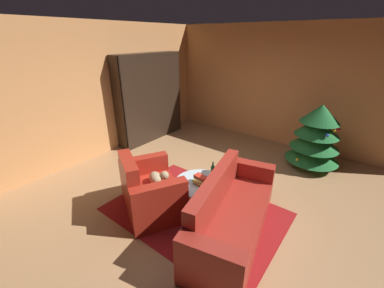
% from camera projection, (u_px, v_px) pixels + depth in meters
% --- Properties ---
extents(ground_plane, '(7.16, 7.16, 0.00)m').
position_uv_depth(ground_plane, '(208.00, 196.00, 4.09)').
color(ground_plane, '#A77B50').
extents(wall_back, '(5.82, 0.06, 2.78)m').
position_uv_depth(wall_back, '(281.00, 87.00, 5.70)').
color(wall_back, tan).
rests_on(wall_back, ground).
extents(wall_left, '(0.06, 6.09, 2.78)m').
position_uv_depth(wall_left, '(98.00, 92.00, 5.13)').
color(wall_left, tan).
rests_on(wall_left, ground).
extents(area_rug, '(2.53, 1.81, 0.01)m').
position_uv_depth(area_rug, '(196.00, 211.00, 3.73)').
color(area_rug, maroon).
rests_on(area_rug, ground).
extents(bookshelf_unit, '(0.36, 1.90, 2.12)m').
position_uv_depth(bookshelf_unit, '(154.00, 98.00, 6.10)').
color(bookshelf_unit, black).
rests_on(bookshelf_unit, ground).
extents(armchair_red, '(1.28, 1.18, 0.94)m').
position_uv_depth(armchair_red, '(150.00, 192.00, 3.64)').
color(armchair_red, maroon).
rests_on(armchair_red, ground).
extents(couch_red, '(1.14, 2.11, 0.87)m').
position_uv_depth(couch_red, '(231.00, 215.00, 3.21)').
color(couch_red, maroon).
rests_on(couch_red, ground).
extents(coffee_table, '(0.79, 0.79, 0.46)m').
position_uv_depth(coffee_table, '(200.00, 184.00, 3.65)').
color(coffee_table, black).
rests_on(coffee_table, ground).
extents(book_stack_on_table, '(0.22, 0.19, 0.14)m').
position_uv_depth(book_stack_on_table, '(200.00, 180.00, 3.57)').
color(book_stack_on_table, '#B72F27').
rests_on(book_stack_on_table, coffee_table).
extents(bottle_on_table, '(0.06, 0.06, 0.29)m').
position_uv_depth(bottle_on_table, '(213.00, 172.00, 3.69)').
color(bottle_on_table, '#14582A').
rests_on(bottle_on_table, coffee_table).
extents(decorated_tree, '(1.03, 1.03, 1.31)m').
position_uv_depth(decorated_tree, '(316.00, 137.00, 4.77)').
color(decorated_tree, brown).
rests_on(decorated_tree, ground).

